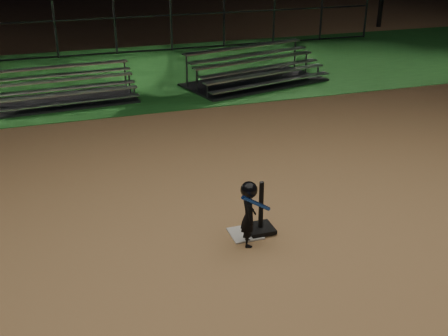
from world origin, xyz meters
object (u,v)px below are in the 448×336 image
bleacher_left (67,96)px  child_batter (249,212)px  home_plate (245,234)px  batting_tee (261,222)px  bleacher_right (255,77)px

bleacher_left → child_batter: bearing=-80.0°
home_plate → batting_tee: bearing=0.3°
batting_tee → child_batter: child_batter is taller
bleacher_left → home_plate: bearing=-79.1°
batting_tee → bleacher_left: size_ratio=0.22×
bleacher_left → bleacher_right: size_ratio=0.82×
bleacher_left → bleacher_right: 5.25m
home_plate → child_batter: child_batter is taller
home_plate → bleacher_left: bleacher_left is taller
home_plate → child_batter: 0.58m
bleacher_right → home_plate: bearing=-126.5°
batting_tee → child_batter: (-0.30, -0.27, 0.35)m
home_plate → child_batter: size_ratio=0.46×
bleacher_left → bleacher_right: bleacher_right is taller
batting_tee → home_plate: bearing=-179.7°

